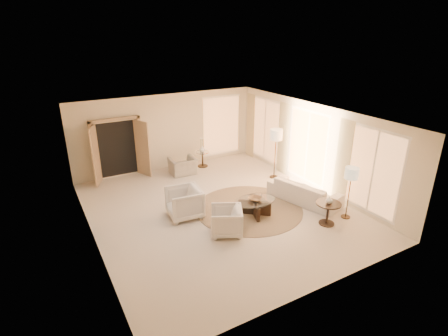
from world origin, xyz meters
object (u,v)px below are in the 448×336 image
sofa (304,191)px  accent_chair (183,163)px  floor_lamp_near (276,137)px  armchair_right (226,220)px  floor_lamp_far (351,175)px  side_vase (202,149)px  side_table (203,158)px  end_table (328,210)px  end_vase (329,200)px  coffee_table (255,206)px  armchair_left (184,201)px  bowl (255,199)px

sofa → accent_chair: 4.54m
floor_lamp_near → armchair_right: bearing=-144.6°
floor_lamp_far → side_vase: (-1.76, 5.57, -0.57)m
side_table → end_table: bearing=-79.6°
floor_lamp_near → end_vase: (-0.72, -3.32, -0.79)m
armchair_right → end_vase: bearing=97.9°
floor_lamp_near → side_vase: floor_lamp_near is taller
coffee_table → side_vase: 4.21m
end_vase → armchair_right: bearing=160.4°
accent_chair → floor_lamp_far: bearing=119.6°
armchair_left → end_vase: size_ratio=4.88×
floor_lamp_far → accent_chair: bearing=117.4°
end_table → side_table: 5.66m
armchair_left → coffee_table: (1.78, -0.90, -0.18)m
sofa → armchair_left: (-3.59, 0.93, 0.14)m
end_table → side_table: size_ratio=1.13×
side_table → end_vase: (1.02, -5.57, 0.36)m
floor_lamp_far → bowl: bearing=147.0°
accent_chair → armchair_left: bearing=69.7°
armchair_left → floor_lamp_far: 4.63m
floor_lamp_far → side_vase: size_ratio=6.18×
armchair_right → side_table: 4.90m
armchair_right → floor_lamp_far: bearing=102.0°
sofa → bowl: bearing=73.5°
accent_chair → floor_lamp_near: 3.50m
sofa → end_vase: 1.47m
end_vase → side_vase: 5.66m
armchair_right → accent_chair: 4.35m
armchair_left → accent_chair: size_ratio=1.01×
end_vase → accent_chair: bearing=110.7°
end_table → sofa: bearing=74.2°
armchair_right → accent_chair: accent_chair is taller
armchair_left → end_vase: bearing=61.1°
end_table → side_vase: 5.67m
side_table → bowl: bearing=-95.5°
end_table → bowl: end_table is taller
armchair_right → bowl: 1.29m
armchair_left → bowl: size_ratio=2.58×
armchair_right → side_table: size_ratio=1.35×
sofa → side_table: (-1.41, 4.20, 0.03)m
sofa → end_vase: size_ratio=11.66×
sofa → coffee_table: bearing=73.5°
armchair_left → coffee_table: size_ratio=0.62×
armchair_right → floor_lamp_near: bearing=153.0°
side_table → end_vase: bearing=-79.6°
coffee_table → floor_lamp_far: (2.16, -1.40, 0.99)m
end_table → floor_lamp_near: floor_lamp_near is taller
bowl → end_vase: bearing=-44.5°
end_table → side_vase: size_ratio=2.75×
side_table → floor_lamp_far: (1.76, -5.57, 0.92)m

